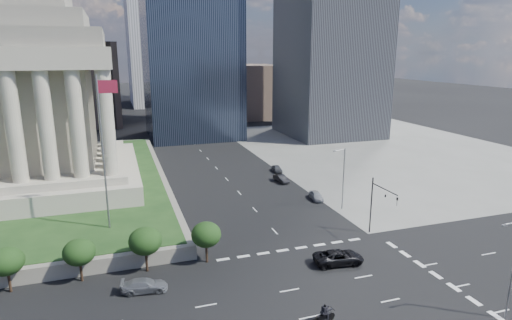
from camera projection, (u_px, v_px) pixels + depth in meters
name	position (u px, v px, depth m)	size (l,w,h in m)	color
ground	(184.00, 133.00, 133.99)	(500.00, 500.00, 0.00)	black
sidewalk_ne	(386.00, 150.00, 111.17)	(68.00, 90.00, 0.03)	slate
war_memorial	(24.00, 72.00, 70.54)	(34.00, 34.00, 39.00)	#A29B88
flagpole	(104.00, 145.00, 54.16)	(2.52, 0.24, 20.00)	slate
midrise_glass	(190.00, 33.00, 122.70)	(26.00, 26.00, 60.00)	black
building_filler_ne	(252.00, 91.00, 168.94)	(20.00, 30.00, 20.00)	brown
building_filler_nw	(83.00, 84.00, 149.07)	(24.00, 30.00, 28.00)	brown
traffic_signal_ne	(379.00, 201.00, 57.05)	(0.30, 5.74, 8.00)	black
street_lamp_south	(512.00, 264.00, 39.06)	(2.13, 0.22, 10.00)	slate
street_lamp_north	(343.00, 175.00, 67.61)	(2.13, 0.22, 10.00)	slate
pickup_truck	(339.00, 257.00, 50.82)	(6.00, 2.77, 1.67)	black
suv_grey	(144.00, 285.00, 44.92)	(4.80, 1.95, 1.39)	slate
parked_sedan_near	(316.00, 196.00, 73.14)	(1.69, 4.20, 1.43)	#979AA0
parked_sedan_mid	(281.00, 179.00, 83.08)	(4.30, 1.50, 1.42)	black
parked_sedan_far	(277.00, 169.00, 90.40)	(1.62, 4.02, 1.37)	#4D4F54
motorcycle_trail	(324.00, 313.00, 39.68)	(2.51, 0.69, 1.87)	black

